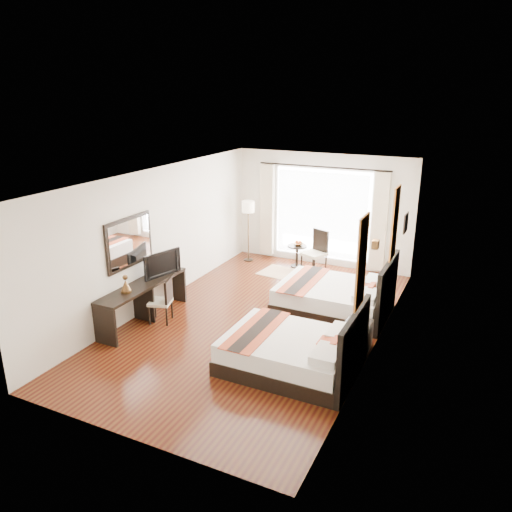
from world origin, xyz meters
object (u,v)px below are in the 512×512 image
at_px(console_desk, 144,302).
at_px(bed_far, 337,297).
at_px(nightstand, 357,336).
at_px(window_chair, 314,260).
at_px(vase, 357,325).
at_px(desk_chair, 162,309).
at_px(floor_lamp, 248,211).
at_px(bed_near, 294,352).
at_px(side_table, 297,256).
at_px(television, 160,263).
at_px(fruit_bowl, 298,244).
at_px(table_lamp, 363,308).

bearing_deg(console_desk, bed_far, 31.62).
xyz_separation_m(nightstand, window_chair, (-1.91, 3.25, 0.07)).
bearing_deg(vase, desk_chair, -174.68).
xyz_separation_m(bed_far, vase, (0.80, -1.54, 0.25)).
distance_m(desk_chair, floor_lamp, 4.08).
distance_m(bed_near, nightstand, 1.27).
bearing_deg(vase, side_table, 123.87).
bearing_deg(bed_far, bed_near, -89.13).
xyz_separation_m(console_desk, television, (0.02, 0.55, 0.63)).
bearing_deg(nightstand, floor_lamp, 137.98).
bearing_deg(bed_far, window_chair, 120.72).
height_order(desk_chair, floor_lamp, floor_lamp).
bearing_deg(window_chair, vase, 52.30).
xyz_separation_m(bed_far, nightstand, (0.77, -1.34, -0.06)).
bearing_deg(fruit_bowl, desk_chair, -106.89).
distance_m(bed_near, floor_lamp, 5.46).
relative_size(nightstand, console_desk, 0.24).
relative_size(bed_far, floor_lamp, 1.37).
bearing_deg(window_chair, floor_lamp, -71.35).
height_order(desk_chair, window_chair, window_chair).
height_order(floor_lamp, side_table, floor_lamp).
bearing_deg(nightstand, table_lamp, 73.89).
bearing_deg(television, bed_far, -49.86).
distance_m(desk_chair, fruit_bowl, 4.23).
height_order(console_desk, floor_lamp, floor_lamp).
xyz_separation_m(table_lamp, floor_lamp, (-3.80, 3.25, 0.60)).
height_order(bed_near, floor_lamp, floor_lamp).
relative_size(nightstand, floor_lamp, 0.33).
bearing_deg(television, vase, -75.50).
height_order(console_desk, fruit_bowl, console_desk).
bearing_deg(side_table, bed_near, -69.22).
bearing_deg(floor_lamp, vase, -43.47).
bearing_deg(table_lamp, television, -176.70).
relative_size(bed_near, vase, 14.91).
distance_m(bed_far, table_lamp, 1.51).
bearing_deg(window_chair, table_lamp, 55.09).
bearing_deg(vase, table_lamp, 87.33).
bearing_deg(floor_lamp, desk_chair, -88.43).
relative_size(table_lamp, television, 0.39).
xyz_separation_m(table_lamp, console_desk, (-4.03, -0.78, -0.35)).
bearing_deg(fruit_bowl, table_lamp, -53.68).
height_order(bed_near, desk_chair, bed_near).
bearing_deg(floor_lamp, table_lamp, -40.54).
height_order(bed_far, nightstand, bed_far).
distance_m(console_desk, desk_chair, 0.37).
distance_m(bed_far, console_desk, 3.78).
relative_size(nightstand, television, 0.61).
relative_size(television, floor_lamp, 0.55).
xyz_separation_m(television, window_chair, (2.06, 3.34, -0.68)).
relative_size(table_lamp, fruit_bowl, 1.41).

